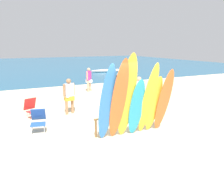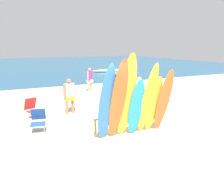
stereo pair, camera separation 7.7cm
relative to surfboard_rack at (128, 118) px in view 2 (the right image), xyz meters
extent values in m
plane|color=beige|center=(0.00, 14.00, -0.50)|extent=(60.00, 60.00, 0.00)
cube|color=#235B7F|center=(0.00, 30.06, -0.49)|extent=(60.00, 40.00, 0.02)
cylinder|color=brown|center=(-1.24, 0.00, -0.19)|extent=(0.07, 0.07, 0.61)
cylinder|color=brown|center=(1.24, 0.00, -0.19)|extent=(0.07, 0.07, 0.61)
cylinder|color=brown|center=(0.00, 0.00, 0.11)|extent=(2.59, 0.06, 0.06)
ellipsoid|color=#337AD1|center=(-1.08, -0.53, 0.75)|extent=(0.54, 0.81, 2.50)
ellipsoid|color=orange|center=(-0.72, -0.61, 0.83)|extent=(0.50, 0.93, 2.65)
ellipsoid|color=yellow|center=(-0.38, -0.53, 0.90)|extent=(0.57, 0.77, 2.79)
ellipsoid|color=#289EC6|center=(0.01, -0.50, 0.49)|extent=(0.53, 0.59, 1.97)
ellipsoid|color=yellow|center=(0.41, -0.58, 0.74)|extent=(0.50, 0.88, 2.48)
ellipsoid|color=yellow|center=(0.73, -0.46, 0.51)|extent=(0.59, 0.64, 2.02)
ellipsoid|color=orange|center=(1.05, -0.58, 0.63)|extent=(0.49, 0.77, 2.26)
cylinder|color=tan|center=(1.19, 7.26, -0.12)|extent=(0.11, 0.11, 0.75)
cylinder|color=tan|center=(1.41, 7.47, -0.12)|extent=(0.11, 0.11, 0.75)
cube|color=silver|center=(1.30, 7.37, 0.19)|extent=(0.40, 0.25, 0.18)
cube|color=#B23399|center=(1.30, 7.37, 0.54)|extent=(0.41, 0.41, 0.58)
sphere|color=tan|center=(1.30, 7.37, 0.94)|extent=(0.21, 0.21, 0.21)
cylinder|color=tan|center=(1.12, 7.19, 0.57)|extent=(0.09, 0.09, 0.52)
cylinder|color=tan|center=(1.48, 7.54, 0.57)|extent=(0.09, 0.09, 0.52)
cylinder|color=#9E704C|center=(-1.12, 3.05, -0.12)|extent=(0.12, 0.12, 0.76)
cylinder|color=#9E704C|center=(-1.41, 2.94, -0.12)|extent=(0.12, 0.12, 0.76)
cube|color=orange|center=(-1.26, 2.99, 0.20)|extent=(0.41, 0.25, 0.18)
cube|color=silver|center=(-1.26, 2.99, 0.56)|extent=(0.44, 0.33, 0.60)
sphere|color=#9E704C|center=(-1.26, 2.99, 0.97)|extent=(0.22, 0.22, 0.22)
cylinder|color=#9E704C|center=(-1.03, 3.09, 0.59)|extent=(0.09, 0.09, 0.53)
cylinder|color=#9E704C|center=(-1.50, 2.90, 0.59)|extent=(0.09, 0.09, 0.53)
cylinder|color=tan|center=(1.71, 2.32, -0.12)|extent=(0.11, 0.11, 0.76)
cylinder|color=tan|center=(2.00, 2.20, -0.12)|extent=(0.11, 0.11, 0.76)
cube|color=orange|center=(1.86, 2.26, 0.20)|extent=(0.41, 0.25, 0.18)
cube|color=silver|center=(1.86, 2.26, 0.55)|extent=(0.44, 0.33, 0.59)
sphere|color=tan|center=(1.86, 2.26, 0.96)|extent=(0.21, 0.21, 0.21)
cylinder|color=tan|center=(1.63, 2.35, 0.59)|extent=(0.09, 0.09, 0.53)
cylinder|color=tan|center=(2.09, 2.17, 0.59)|extent=(0.09, 0.09, 0.53)
cylinder|color=tan|center=(1.56, 4.53, -0.11)|extent=(0.12, 0.12, 0.77)
cylinder|color=tan|center=(1.71, 4.24, -0.11)|extent=(0.12, 0.12, 0.77)
cube|color=#B23399|center=(1.64, 4.39, 0.21)|extent=(0.42, 0.26, 0.19)
cube|color=black|center=(1.64, 4.39, 0.58)|extent=(0.37, 0.45, 0.61)
sphere|color=tan|center=(1.64, 4.39, 0.99)|extent=(0.22, 0.22, 0.22)
cylinder|color=tan|center=(1.52, 4.61, 0.61)|extent=(0.09, 0.09, 0.54)
cylinder|color=tan|center=(1.75, 4.16, 0.61)|extent=(0.09, 0.09, 0.54)
cylinder|color=#B7B7BC|center=(-3.12, 1.15, -0.36)|extent=(0.02, 0.02, 0.28)
cylinder|color=#B7B7BC|center=(-2.71, 1.06, -0.36)|extent=(0.02, 0.02, 0.28)
cylinder|color=#B7B7BC|center=(-3.04, 1.52, -0.36)|extent=(0.02, 0.02, 0.28)
cylinder|color=#B7B7BC|center=(-2.63, 1.43, -0.36)|extent=(0.02, 0.02, 0.28)
cube|color=blue|center=(-2.88, 1.29, -0.20)|extent=(0.59, 0.55, 0.03)
cube|color=blue|center=(-2.79, 1.65, 0.05)|extent=(0.56, 0.42, 0.48)
cylinder|color=#B7B7BC|center=(-2.91, 2.75, -0.36)|extent=(0.02, 0.02, 0.28)
cylinder|color=#B7B7BC|center=(-2.51, 2.89, -0.36)|extent=(0.02, 0.02, 0.28)
cylinder|color=#B7B7BC|center=(-3.03, 3.11, -0.36)|extent=(0.02, 0.02, 0.28)
cylinder|color=#B7B7BC|center=(-2.64, 3.25, -0.36)|extent=(0.02, 0.02, 0.28)
cube|color=red|center=(-2.77, 3.00, -0.20)|extent=(0.62, 0.59, 0.03)
cube|color=red|center=(-2.88, 3.31, 0.07)|extent=(0.55, 0.39, 0.52)
ellipsoid|color=silver|center=(7.35, 16.59, -0.34)|extent=(4.50, 1.63, 0.36)
camera|label=1|loc=(-3.94, -6.70, 2.50)|focal=37.14mm
camera|label=2|loc=(-3.87, -6.73, 2.50)|focal=37.14mm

